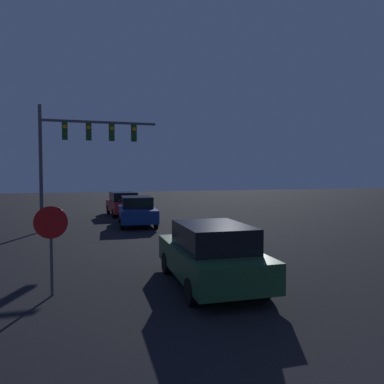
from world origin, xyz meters
TOP-DOWN VIEW (x-y plane):
  - car_near at (-1.22, 7.16)m, footprint 2.11×4.52m
  - car_mid at (-1.27, 19.28)m, footprint 2.29×4.59m
  - car_far at (-1.38, 24.73)m, footprint 2.16×4.54m
  - traffic_signal_mast at (-4.39, 18.33)m, footprint 5.97×0.30m
  - stop_sign at (-5.18, 7.46)m, footprint 0.78×0.07m

SIDE VIEW (x-z plane):
  - car_near at x=-1.22m, z-range 0.02..1.65m
  - car_mid at x=-1.27m, z-range 0.02..1.65m
  - car_far at x=-1.38m, z-range 0.02..1.65m
  - stop_sign at x=-5.18m, z-range 0.44..2.61m
  - traffic_signal_mast at x=-4.39m, z-range 1.31..7.73m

